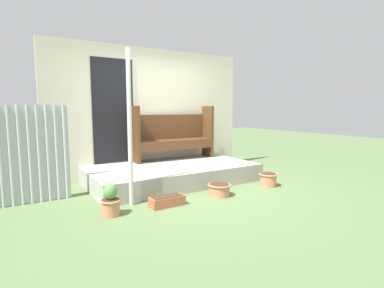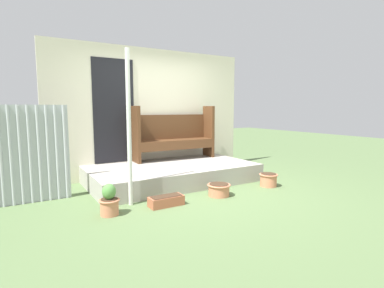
% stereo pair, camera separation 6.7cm
% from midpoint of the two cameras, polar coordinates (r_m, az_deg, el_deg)
% --- Properties ---
extents(ground_plane, '(24.00, 24.00, 0.00)m').
position_cam_midpoint_polar(ground_plane, '(5.05, 0.39, -9.15)').
color(ground_plane, '#5B7547').
extents(porch_slab, '(3.07, 1.66, 0.32)m').
position_cam_midpoint_polar(porch_slab, '(5.71, -4.08, -5.61)').
color(porch_slab, '#A8A399').
rests_on(porch_slab, ground_plane).
extents(house_wall, '(4.27, 0.08, 2.60)m').
position_cam_midpoint_polar(house_wall, '(6.33, -8.15, 5.97)').
color(house_wall, beige).
rests_on(house_wall, ground_plane).
extents(support_post, '(0.06, 0.06, 2.21)m').
position_cam_midpoint_polar(support_post, '(4.30, -12.22, 2.87)').
color(support_post, white).
rests_on(support_post, ground_plane).
extents(bench, '(1.74, 0.48, 1.11)m').
position_cam_midpoint_polar(bench, '(6.29, -3.92, 1.99)').
color(bench, '#54331C').
rests_on(bench, porch_slab).
extents(flower_pot_left, '(0.27, 0.27, 0.42)m').
position_cam_midpoint_polar(flower_pot_left, '(4.11, -15.74, -10.55)').
color(flower_pot_left, tan).
rests_on(flower_pot_left, ground_plane).
extents(flower_pot_middle, '(0.38, 0.38, 0.19)m').
position_cam_midpoint_polar(flower_pot_middle, '(4.85, 4.82, -8.54)').
color(flower_pot_middle, tan).
rests_on(flower_pot_middle, ground_plane).
extents(flower_pot_right, '(0.33, 0.33, 0.23)m').
position_cam_midpoint_polar(flower_pot_right, '(5.56, 13.97, -6.49)').
color(flower_pot_right, tan).
rests_on(flower_pot_right, ground_plane).
extents(planter_box_rect, '(0.50, 0.21, 0.15)m').
position_cam_midpoint_polar(planter_box_rect, '(4.37, -5.22, -10.74)').
color(planter_box_rect, '#B26042').
rests_on(planter_box_rect, ground_plane).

